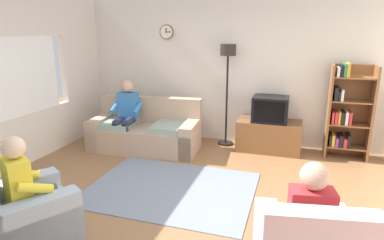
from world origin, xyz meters
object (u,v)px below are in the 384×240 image
(bookshelf, at_px, (346,112))
(floor_lamp, at_px, (228,67))
(tv_stand, at_px, (269,136))
(tv, at_px, (270,109))
(couch, at_px, (146,132))
(person_on_couch, at_px, (126,111))
(person_in_right_armchair, at_px, (307,217))
(person_in_left_armchair, at_px, (29,184))
(armchair_near_window, at_px, (23,215))

(bookshelf, height_order, floor_lamp, floor_lamp)
(tv_stand, height_order, tv, tv)
(couch, height_order, tv_stand, couch)
(tv, bearing_deg, person_on_couch, -164.55)
(person_in_right_armchair, bearing_deg, couch, 136.09)
(tv_stand, xyz_separation_m, bookshelf, (1.21, 0.07, 0.50))
(tv, bearing_deg, bookshelf, 4.39)
(floor_lamp, bearing_deg, person_on_couch, -154.06)
(tv, xyz_separation_m, person_in_left_armchair, (-2.06, -3.36, -0.16))
(person_in_right_armchair, bearing_deg, tv_stand, 100.20)
(armchair_near_window, xyz_separation_m, person_on_couch, (-0.33, 2.76, 0.41))
(armchair_near_window, xyz_separation_m, person_in_right_armchair, (2.68, 0.28, 0.32))
(person_on_couch, bearing_deg, person_in_left_armchair, -82.11)
(person_on_couch, height_order, person_in_left_armchair, person_on_couch)
(tv_stand, distance_m, floor_lamp, 1.43)
(bookshelf, bearing_deg, person_in_left_armchair, -133.52)
(tv, height_order, person_in_left_armchair, person_in_left_armchair)
(tv_stand, bearing_deg, couch, -164.51)
(floor_lamp, relative_size, person_in_right_armchair, 1.65)
(floor_lamp, distance_m, person_in_right_armchair, 3.65)
(tv_stand, xyz_separation_m, armchair_near_window, (-2.11, -3.46, 0.02))
(tv, bearing_deg, person_in_right_armchair, -79.73)
(bookshelf, distance_m, floor_lamp, 2.12)
(tv_stand, distance_m, armchair_near_window, 4.05)
(couch, relative_size, person_in_right_armchair, 1.75)
(person_on_couch, bearing_deg, tv_stand, 15.98)
(person_in_left_armchair, bearing_deg, bookshelf, 46.48)
(tv_stand, distance_m, bookshelf, 1.32)
(couch, bearing_deg, person_on_couch, -160.80)
(tv, height_order, bookshelf, bookshelf)
(bookshelf, xyz_separation_m, person_in_right_armchair, (-0.64, -3.24, -0.17))
(person_in_left_armchair, bearing_deg, couch, 91.16)
(tv_stand, relative_size, armchair_near_window, 0.94)
(tv_stand, relative_size, person_in_right_armchair, 0.98)
(couch, xyz_separation_m, person_in_right_armchair, (2.69, -2.59, 0.29))
(person_on_couch, bearing_deg, person_in_right_armchair, -39.52)
(person_in_left_armchair, height_order, person_in_right_armchair, same)
(person_on_couch, xyz_separation_m, person_in_left_armchair, (0.37, -2.68, -0.09))
(tv_stand, height_order, bookshelf, bookshelf)
(floor_lamp, height_order, armchair_near_window, floor_lamp)
(tv_stand, bearing_deg, bookshelf, 3.25)
(tv, relative_size, armchair_near_window, 0.51)
(tv_stand, bearing_deg, person_in_left_armchair, -121.37)
(couch, xyz_separation_m, tv_stand, (2.12, 0.59, -0.04))
(bookshelf, height_order, person_on_couch, bookshelf)
(person_in_right_armchair, bearing_deg, floor_lamp, 112.68)
(armchair_near_window, bearing_deg, tv, 58.45)
(tv_stand, xyz_separation_m, floor_lamp, (-0.80, 0.10, 1.18))
(couch, relative_size, bookshelf, 1.24)
(person_on_couch, bearing_deg, armchair_near_window, -83.27)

